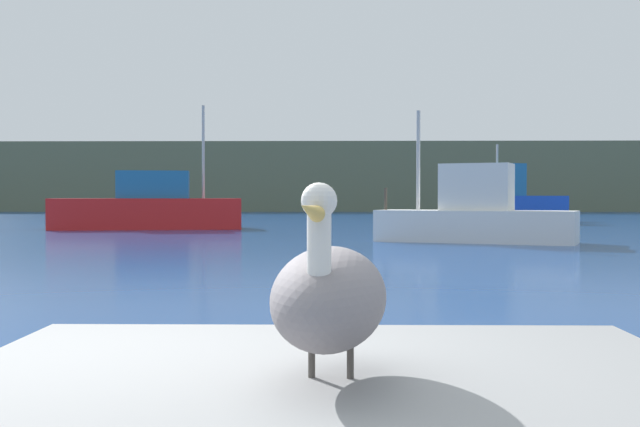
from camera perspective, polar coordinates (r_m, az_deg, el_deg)
hillside_backdrop at (r=79.83m, az=0.36°, el=2.55°), size 140.00×16.72×6.46m
pelican at (r=3.26m, az=0.68°, el=-6.00°), size 0.57×1.38×0.82m
fishing_boat_blue at (r=44.66m, az=14.07°, el=0.86°), size 5.61×3.92×4.24m
fishing_boat_red at (r=34.44m, az=-12.31°, el=0.39°), size 8.21×3.63×5.32m
fishing_boat_white at (r=24.28m, az=11.17°, el=-0.16°), size 6.14×3.83×4.07m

